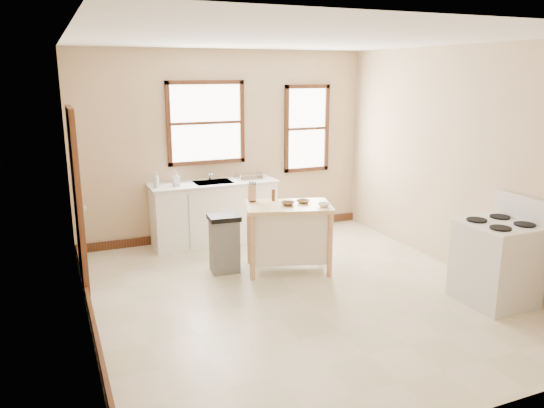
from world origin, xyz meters
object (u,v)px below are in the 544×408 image
at_px(knife_block, 252,194).
at_px(trash_bin, 224,244).
at_px(bowl_b, 303,201).
at_px(bowl_c, 324,205).
at_px(soap_bottle_a, 156,180).
at_px(kitchen_island, 288,238).
at_px(pepper_grinder, 273,195).
at_px(soap_bottle_b, 176,179).
at_px(gas_stove, 497,251).
at_px(bowl_a, 288,203).
at_px(dish_rack, 249,176).

height_order(knife_block, trash_bin, knife_block).
relative_size(bowl_b, bowl_c, 1.12).
height_order(soap_bottle_a, kitchen_island, soap_bottle_a).
distance_m(pepper_grinder, bowl_c, 0.69).
height_order(soap_bottle_b, bowl_c, soap_bottle_b).
bearing_deg(soap_bottle_b, gas_stove, -54.31).
bearing_deg(knife_block, kitchen_island, -17.75).
bearing_deg(knife_block, soap_bottle_a, 161.55).
height_order(bowl_b, gas_stove, gas_stove).
distance_m(knife_block, bowl_a, 0.50).
relative_size(soap_bottle_a, bowl_a, 1.24).
bearing_deg(pepper_grinder, trash_bin, 179.65).
xyz_separation_m(soap_bottle_b, trash_bin, (0.32, -1.15, -0.65)).
bearing_deg(dish_rack, bowl_c, -71.72).
height_order(dish_rack, bowl_c, dish_rack).
bearing_deg(bowl_c, soap_bottle_a, 136.03).
relative_size(soap_bottle_b, gas_stove, 0.17).
distance_m(knife_block, bowl_b, 0.66).
xyz_separation_m(soap_bottle_a, gas_stove, (3.04, -3.18, -0.44)).
bearing_deg(gas_stove, knife_block, 133.59).
bearing_deg(bowl_a, soap_bottle_b, 126.73).
distance_m(soap_bottle_a, trash_bin, 1.45).
height_order(dish_rack, gas_stove, gas_stove).
relative_size(soap_bottle_a, bowl_c, 1.48).
xyz_separation_m(soap_bottle_a, kitchen_island, (1.37, -1.41, -0.60)).
xyz_separation_m(soap_bottle_b, kitchen_island, (1.09, -1.41, -0.59)).
xyz_separation_m(dish_rack, knife_block, (-0.36, -1.10, -0.00)).
relative_size(knife_block, bowl_a, 1.14).
distance_m(bowl_b, trash_bin, 1.13).
bearing_deg(soap_bottle_a, bowl_c, -66.86).
bearing_deg(dish_rack, soap_bottle_a, -171.45).
bearing_deg(soap_bottle_a, knife_block, -68.89).
height_order(knife_block, pepper_grinder, knife_block).
distance_m(soap_bottle_b, dish_rack, 1.10).
distance_m(soap_bottle_b, gas_stove, 4.24).
height_order(dish_rack, bowl_a, dish_rack).
bearing_deg(soap_bottle_b, soap_bottle_a, 175.92).
bearing_deg(dish_rack, kitchen_island, -83.67).
relative_size(kitchen_island, trash_bin, 1.42).
bearing_deg(kitchen_island, soap_bottle_a, 151.61).
bearing_deg(dish_rack, pepper_grinder, -88.43).
xyz_separation_m(pepper_grinder, gas_stove, (1.77, -2.03, -0.35)).
distance_m(bowl_c, trash_bin, 1.34).
xyz_separation_m(knife_block, pepper_grinder, (0.25, -0.09, -0.02)).
height_order(soap_bottle_a, bowl_a, soap_bottle_a).
bearing_deg(kitchen_island, dish_rack, 106.88).
bearing_deg(dish_rack, bowl_a, -84.42).
bearing_deg(trash_bin, pepper_grinder, 4.18).
height_order(dish_rack, kitchen_island, dish_rack).
bearing_deg(bowl_c, trash_bin, 155.07).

